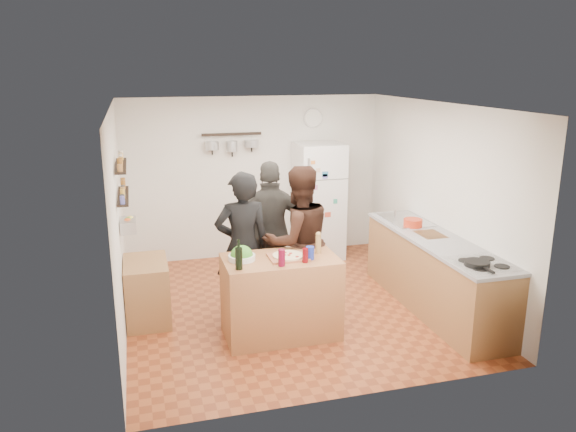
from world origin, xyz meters
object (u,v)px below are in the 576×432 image
object	(u,v)px
salt_canister	(310,253)
person_back	(272,231)
salad_bowl	(242,257)
fridge	(319,201)
wine_bottle	(239,259)
side_table	(147,291)
counter_run	(435,274)
skillet	(477,263)
person_center	(298,241)
person_left	(243,246)
red_bowl	(413,223)
wall_clock	(313,118)
pepper_mill	(318,245)
prep_island	(281,297)

from	to	relation	value
salt_canister	person_back	bearing A→B (deg)	97.01
salad_bowl	fridge	size ratio (longest dim) A/B	0.16
wine_bottle	person_back	world-z (taller)	person_back
salt_canister	side_table	world-z (taller)	salt_canister
salt_canister	counter_run	xyz separation A→B (m)	(1.71, 0.29, -0.53)
skillet	person_center	bearing A→B (deg)	139.83
person_left	person_back	distance (m)	0.68
person_center	red_bowl	bearing A→B (deg)	178.25
wine_bottle	skillet	world-z (taller)	wine_bottle
wall_clock	side_table	world-z (taller)	wall_clock
person_left	skillet	bearing A→B (deg)	147.87
person_center	counter_run	xyz separation A→B (m)	(1.66, -0.34, -0.46)
wine_bottle	red_bowl	bearing A→B (deg)	20.67
pepper_mill	red_bowl	bearing A→B (deg)	23.54
person_left	fridge	size ratio (longest dim) A/B	0.99
skillet	side_table	size ratio (longest dim) A/B	0.33
prep_island	salad_bowl	world-z (taller)	salad_bowl
person_left	person_center	distance (m)	0.66
pepper_mill	fridge	distance (m)	2.56
prep_island	fridge	size ratio (longest dim) A/B	0.69
fridge	salad_bowl	bearing A→B (deg)	-124.76
person_back	counter_run	world-z (taller)	person_back
prep_island	counter_run	size ratio (longest dim) A/B	0.48
person_left	salad_bowl	bearing A→B (deg)	77.47
side_table	fridge	bearing A→B (deg)	32.07
pepper_mill	person_center	size ratio (longest dim) A/B	0.11
prep_island	wall_clock	size ratio (longest dim) A/B	4.17
counter_run	wall_clock	distance (m)	3.22
prep_island	skillet	xyz separation A→B (m)	(1.91, -0.81, 0.49)
wine_bottle	person_center	bearing A→B (deg)	40.70
person_back	fridge	xyz separation A→B (m)	(1.10, 1.43, -0.00)
fridge	wine_bottle	bearing A→B (deg)	-123.19
wine_bottle	wall_clock	world-z (taller)	wall_clock
salt_canister	wall_clock	size ratio (longest dim) A/B	0.47
salad_bowl	counter_run	world-z (taller)	salad_bowl
pepper_mill	person_back	world-z (taller)	person_back
salad_bowl	fridge	world-z (taller)	fridge
salad_bowl	side_table	world-z (taller)	salad_bowl
counter_run	side_table	distance (m)	3.50
prep_island	pepper_mill	bearing A→B (deg)	6.34
prep_island	fridge	bearing A→B (deg)	62.97
red_bowl	fridge	distance (m)	1.90
person_left	person_back	bearing A→B (deg)	-134.59
red_bowl	counter_run	bearing A→B (deg)	-84.66
salt_canister	skillet	distance (m)	1.75
skillet	prep_island	bearing A→B (deg)	157.11
salt_canister	skillet	size ratio (longest dim) A/B	0.54
prep_island	pepper_mill	size ratio (longest dim) A/B	6.29
salad_bowl	counter_run	xyz separation A→B (m)	(2.43, 0.12, -0.49)
salad_bowl	side_table	xyz separation A→B (m)	(-1.01, 0.74, -0.57)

